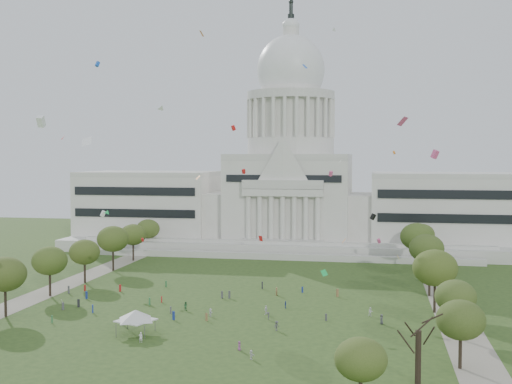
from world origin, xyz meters
The scene contains 33 objects.
ground centered at (0.00, 0.00, 0.00)m, with size 400.00×400.00×0.00m, color #2E481C.
capitol centered at (0.00, 113.59, 22.30)m, with size 160.00×64.50×91.30m.
path_left centered at (-48.00, 30.00, 0.02)m, with size 8.00×160.00×0.04m, color gray.
path_right centered at (48.00, 30.00, 0.02)m, with size 8.00×160.00×0.04m, color gray.
row_tree_r_0 centered at (44.94, -19.59, 7.75)m, with size 7.67×7.67×10.91m.
row_tree_l_1 centered at (-44.07, -2.96, 8.95)m, with size 8.86×8.86×12.59m.
row_tree_r_1 centered at (46.22, -1.75, 7.66)m, with size 7.58×7.58×10.78m.
row_tree_l_2 centered at (-45.04, 17.30, 8.51)m, with size 8.42×8.42×11.97m.
row_tree_r_2 centered at (44.17, 17.44, 9.66)m, with size 9.55×9.55×13.58m.
row_tree_l_3 centered at (-44.09, 33.92, 8.21)m, with size 8.12×8.12×11.55m.
row_tree_r_3 centered at (44.40, 34.48, 7.08)m, with size 7.01×7.01×9.98m.
row_tree_l_4 centered at (-44.08, 52.42, 9.39)m, with size 9.29×9.29×13.21m.
row_tree_r_4 centered at (44.76, 50.04, 9.29)m, with size 9.19×9.19×13.06m.
row_tree_l_5 centered at (-45.22, 71.01, 8.42)m, with size 8.33×8.33×11.85m.
row_tree_r_5 centered at (43.49, 70.19, 9.93)m, with size 9.82×9.82×13.96m.
row_tree_l_6 centered at (-46.87, 89.14, 8.27)m, with size 8.19×8.19×11.64m.
row_tree_r_6 centered at (45.96, 88.13, 8.51)m, with size 8.42×8.42×11.97m.
near_tree_1 centered at (30.00, -40.00, 7.00)m, with size 6.93×6.93×9.86m.
big_bare_tree centered at (38.00, -28.00, 8.67)m, with size 6.00×5.00×12.80m.
event_tent centered at (-12.54, -10.23, 3.63)m, with size 10.82×10.82×4.68m.
person_0 centered at (32.99, 5.59, 1.00)m, with size 0.98×0.64×2.01m, color #4C4C51.
person_2 centered at (30.75, 11.42, 0.98)m, with size 0.96×0.59×1.97m, color silver.
person_3 centered at (10.22, 4.59, 0.81)m, with size 1.05×0.54×1.63m, color #4C4C51.
person_4 centered at (8.99, 9.01, 0.98)m, with size 1.15×0.63×1.96m, color silver.
person_5 centered at (-2.15, 5.27, 0.87)m, with size 1.61×0.64×1.74m, color silver.
person_6 centered at (8.79, -16.69, 0.80)m, with size 0.79×0.51×1.61m, color #994C8C.
person_7 centered at (-9.52, -15.57, 0.97)m, with size 0.71×0.52×1.95m, color silver.
person_8 centered at (-8.80, 9.44, 0.96)m, with size 0.94×0.58×1.92m, color #33723F.
person_9 centered at (13.18, -3.12, 0.96)m, with size 1.24×0.64×1.91m, color #4C4C51.
person_10 centered at (12.23, 15.49, 0.78)m, with size 0.91×0.50×1.56m, color navy.
person_11 centered at (11.79, -21.15, 0.79)m, with size 1.46×0.58×1.57m, color silver.
distant_crowd centered at (-13.75, 16.43, 0.86)m, with size 65.34×41.26×1.94m.
kite_swarm centered at (-1.23, 4.84, 28.81)m, with size 84.83×108.06×63.26m.
Camera 1 is at (31.91, -122.95, 33.15)m, focal length 45.00 mm.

